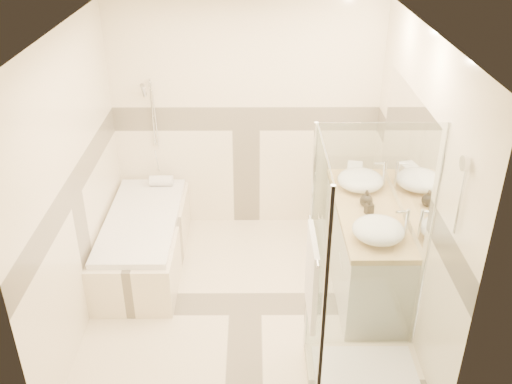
{
  "coord_description": "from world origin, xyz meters",
  "views": [
    {
      "loc": [
        0.08,
        -4.16,
        3.44
      ],
      "look_at": [
        0.1,
        0.25,
        1.05
      ],
      "focal_mm": 40.0,
      "sensor_mm": 36.0,
      "label": 1
    }
  ],
  "objects_px": {
    "vanity": "(365,247)",
    "amenity_bottle_b": "(366,198)",
    "shower_enclosure": "(356,335)",
    "amenity_bottle_a": "(369,206)",
    "vessel_sink_near": "(360,180)",
    "vessel_sink_far": "(378,230)",
    "bathtub": "(144,238)"
  },
  "relations": [
    {
      "from": "amenity_bottle_a",
      "to": "amenity_bottle_b",
      "type": "distance_m",
      "value": 0.15
    },
    {
      "from": "vanity",
      "to": "vessel_sink_near",
      "type": "bearing_deg",
      "value": 92.93
    },
    {
      "from": "vessel_sink_far",
      "to": "amenity_bottle_a",
      "type": "distance_m",
      "value": 0.41
    },
    {
      "from": "shower_enclosure",
      "to": "vessel_sink_far",
      "type": "height_order",
      "value": "shower_enclosure"
    },
    {
      "from": "bathtub",
      "to": "amenity_bottle_b",
      "type": "bearing_deg",
      "value": -7.91
    },
    {
      "from": "bathtub",
      "to": "vessel_sink_far",
      "type": "bearing_deg",
      "value": -21.79
    },
    {
      "from": "bathtub",
      "to": "amenity_bottle_b",
      "type": "relative_size",
      "value": 11.0
    },
    {
      "from": "bathtub",
      "to": "amenity_bottle_b",
      "type": "distance_m",
      "value": 2.24
    },
    {
      "from": "amenity_bottle_b",
      "to": "vessel_sink_far",
      "type": "bearing_deg",
      "value": -90.0
    },
    {
      "from": "amenity_bottle_b",
      "to": "shower_enclosure",
      "type": "bearing_deg",
      "value": -101.63
    },
    {
      "from": "amenity_bottle_a",
      "to": "vessel_sink_near",
      "type": "bearing_deg",
      "value": 90.0
    },
    {
      "from": "amenity_bottle_b",
      "to": "vessel_sink_near",
      "type": "bearing_deg",
      "value": 90.0
    },
    {
      "from": "vanity",
      "to": "amenity_bottle_b",
      "type": "distance_m",
      "value": 0.5
    },
    {
      "from": "bathtub",
      "to": "vessel_sink_far",
      "type": "distance_m",
      "value": 2.38
    },
    {
      "from": "vanity",
      "to": "shower_enclosure",
      "type": "bearing_deg",
      "value": -102.97
    },
    {
      "from": "vanity",
      "to": "amenity_bottle_b",
      "type": "height_order",
      "value": "amenity_bottle_b"
    },
    {
      "from": "shower_enclosure",
      "to": "amenity_bottle_b",
      "type": "distance_m",
      "value": 1.42
    },
    {
      "from": "shower_enclosure",
      "to": "amenity_bottle_b",
      "type": "relative_size",
      "value": 13.2
    },
    {
      "from": "bathtub",
      "to": "vessel_sink_near",
      "type": "xyz_separation_m",
      "value": [
        2.13,
        0.04,
        0.63
      ]
    },
    {
      "from": "vanity",
      "to": "vessel_sink_far",
      "type": "distance_m",
      "value": 0.72
    },
    {
      "from": "amenity_bottle_b",
      "to": "amenity_bottle_a",
      "type": "bearing_deg",
      "value": -90.0
    },
    {
      "from": "bathtub",
      "to": "vessel_sink_far",
      "type": "xyz_separation_m",
      "value": [
        2.13,
        -0.85,
        0.63
      ]
    },
    {
      "from": "bathtub",
      "to": "vessel_sink_far",
      "type": "height_order",
      "value": "vessel_sink_far"
    },
    {
      "from": "vanity",
      "to": "vessel_sink_far",
      "type": "relative_size",
      "value": 3.74
    },
    {
      "from": "amenity_bottle_a",
      "to": "amenity_bottle_b",
      "type": "relative_size",
      "value": 0.96
    },
    {
      "from": "shower_enclosure",
      "to": "amenity_bottle_b",
      "type": "height_order",
      "value": "shower_enclosure"
    },
    {
      "from": "vanity",
      "to": "bathtub",
      "type": "bearing_deg",
      "value": 170.75
    },
    {
      "from": "vessel_sink_near",
      "to": "bathtub",
      "type": "bearing_deg",
      "value": -178.91
    },
    {
      "from": "vessel_sink_near",
      "to": "amenity_bottle_b",
      "type": "xyz_separation_m",
      "value": [
        0.0,
        -0.34,
        -0.01
      ]
    },
    {
      "from": "vanity",
      "to": "vessel_sink_far",
      "type": "height_order",
      "value": "vessel_sink_far"
    },
    {
      "from": "bathtub",
      "to": "amenity_bottle_a",
      "type": "xyz_separation_m",
      "value": [
        2.13,
        -0.44,
        0.62
      ]
    },
    {
      "from": "vanity",
      "to": "vessel_sink_near",
      "type": "distance_m",
      "value": 0.64
    }
  ]
}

